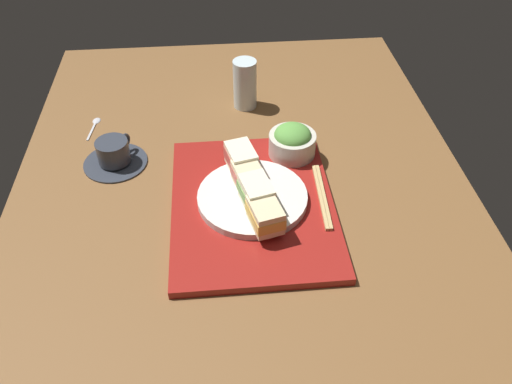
# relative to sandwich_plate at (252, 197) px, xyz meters

# --- Properties ---
(ground_plane) EXTENTS (1.40, 1.00, 0.03)m
(ground_plane) POSITION_rel_sandwich_plate_xyz_m (0.05, 0.02, -0.04)
(ground_plane) COLOR brown
(serving_tray) EXTENTS (0.43, 0.33, 0.02)m
(serving_tray) POSITION_rel_sandwich_plate_xyz_m (-0.00, -0.00, -0.02)
(serving_tray) COLOR maroon
(serving_tray) RESTS_ON ground_plane
(sandwich_plate) EXTENTS (0.23, 0.23, 0.02)m
(sandwich_plate) POSITION_rel_sandwich_plate_xyz_m (0.00, 0.00, 0.00)
(sandwich_plate) COLOR silver
(sandwich_plate) RESTS_ON serving_tray
(sandwich_nearmost) EXTENTS (0.09, 0.07, 0.05)m
(sandwich_nearmost) POSITION_rel_sandwich_plate_xyz_m (-0.09, -0.02, 0.03)
(sandwich_nearmost) COLOR beige
(sandwich_nearmost) RESTS_ON sandwich_plate
(sandwich_inner_near) EXTENTS (0.09, 0.07, 0.06)m
(sandwich_inner_near) POSITION_rel_sandwich_plate_xyz_m (-0.03, -0.01, 0.04)
(sandwich_inner_near) COLOR #EFE5C1
(sandwich_inner_near) RESTS_ON sandwich_plate
(sandwich_inner_far) EXTENTS (0.09, 0.07, 0.05)m
(sandwich_inner_far) POSITION_rel_sandwich_plate_xyz_m (0.03, 0.01, 0.03)
(sandwich_inner_far) COLOR beige
(sandwich_inner_far) RESTS_ON sandwich_plate
(sandwich_farmost) EXTENTS (0.09, 0.07, 0.05)m
(sandwich_farmost) POSITION_rel_sandwich_plate_xyz_m (0.09, 0.02, 0.03)
(sandwich_farmost) COLOR #EFE5C1
(sandwich_farmost) RESTS_ON sandwich_plate
(salad_bowl) EXTENTS (0.11, 0.11, 0.07)m
(salad_bowl) POSITION_rel_sandwich_plate_xyz_m (0.15, -0.10, 0.03)
(salad_bowl) COLOR beige
(salad_bowl) RESTS_ON serving_tray
(chopsticks_pair) EXTENTS (0.19, 0.02, 0.01)m
(chopsticks_pair) POSITION_rel_sandwich_plate_xyz_m (-0.00, -0.14, -0.00)
(chopsticks_pair) COLOR tan
(chopsticks_pair) RESTS_ON serving_tray
(coffee_cup) EXTENTS (0.14, 0.14, 0.06)m
(coffee_cup) POSITION_rel_sandwich_plate_xyz_m (0.17, 0.30, -0.00)
(coffee_cup) COLOR #333842
(coffee_cup) RESTS_ON ground_plane
(drinking_glass) EXTENTS (0.06, 0.06, 0.13)m
(drinking_glass) POSITION_rel_sandwich_plate_xyz_m (0.39, -0.01, 0.04)
(drinking_glass) COLOR silver
(drinking_glass) RESTS_ON ground_plane
(teaspoon) EXTENTS (0.10, 0.03, 0.01)m
(teaspoon) POSITION_rel_sandwich_plate_xyz_m (0.34, 0.37, -0.02)
(teaspoon) COLOR silver
(teaspoon) RESTS_ON ground_plane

